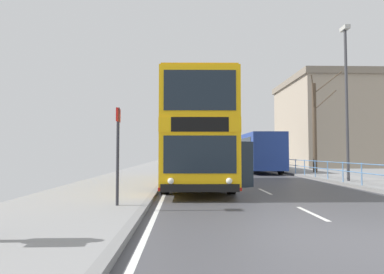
% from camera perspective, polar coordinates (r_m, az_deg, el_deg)
% --- Properties ---
extents(ground, '(15.80, 140.00, 0.20)m').
position_cam_1_polar(ground, '(6.45, 22.62, -15.94)').
color(ground, '#47474C').
extents(double_decker_bus_main, '(3.28, 10.22, 4.41)m').
position_cam_1_polar(double_decker_bus_main, '(15.24, 0.80, 0.14)').
color(double_decker_bus_main, '#F4B20F').
rests_on(double_decker_bus_main, ground).
extents(background_bus_far_lane, '(2.59, 11.01, 3.00)m').
position_cam_1_polar(background_bus_far_lane, '(28.09, 10.62, -2.52)').
color(background_bus_far_lane, navy).
rests_on(background_bus_far_lane, ground).
extents(pedestrian_railing_far_kerb, '(0.05, 25.17, 0.97)m').
position_cam_1_polar(pedestrian_railing_far_kerb, '(18.30, 23.46, -4.88)').
color(pedestrian_railing_far_kerb, '#598CC6').
rests_on(pedestrian_railing_far_kerb, ground).
extents(bus_stop_sign_near, '(0.08, 0.44, 2.61)m').
position_cam_1_polar(bus_stop_sign_near, '(9.06, -12.70, -1.33)').
color(bus_stop_sign_near, '#2D2D33').
rests_on(bus_stop_sign_near, ground).
extents(street_lamp_far_side, '(0.28, 0.60, 7.87)m').
position_cam_1_polar(street_lamp_far_side, '(18.58, 25.14, 7.25)').
color(street_lamp_far_side, '#38383D').
rests_on(street_lamp_far_side, ground).
extents(bare_tree_far_00, '(2.17, 1.65, 7.15)m').
position_cam_1_polar(bare_tree_far_00, '(25.61, 20.46, 1.99)').
color(bare_tree_far_00, '#4C3D2D').
rests_on(bare_tree_far_00, ground).
extents(background_building_00, '(11.58, 12.50, 10.20)m').
position_cam_1_polar(background_building_00, '(42.36, 23.55, 2.30)').
color(background_building_00, gray).
rests_on(background_building_00, ground).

